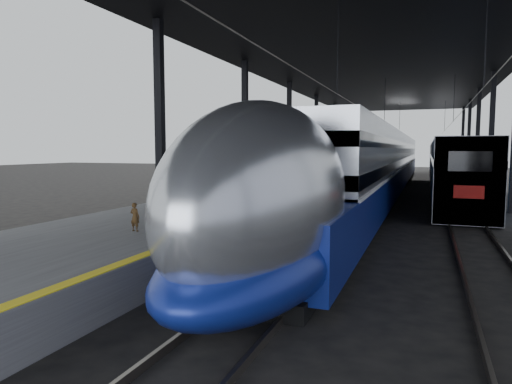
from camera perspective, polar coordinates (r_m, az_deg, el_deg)
The scene contains 8 objects.
ground at distance 13.98m, azimuth -2.35°, elevation -8.76°, with size 160.00×160.00×0.00m, color black.
platform at distance 33.77m, azimuth 5.44°, elevation 0.42°, with size 6.00×80.00×1.00m, color #4C4C4F.
yellow_strip at distance 33.11m, azimuth 10.13°, elevation 1.14°, with size 0.30×80.00×0.01m, color yellow.
rails at distance 32.65m, azimuth 19.11°, elevation -0.76°, with size 6.52×80.00×0.16m.
canopy at distance 33.14m, azimuth 14.95°, elevation 15.12°, with size 18.00×75.00×9.47m.
tgv_train at distance 37.20m, azimuth 15.55°, elevation 3.26°, with size 3.22×65.20×4.61m.
second_train at distance 48.85m, azimuth 22.65°, elevation 3.34°, with size 2.89×56.05×3.98m.
child at distance 13.89m, azimuth -14.90°, elevation -3.03°, with size 0.31×0.20×0.85m, color #462F17.
Camera 1 is at (5.30, -12.47, 3.42)m, focal length 32.00 mm.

